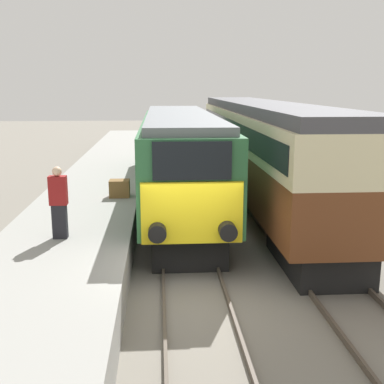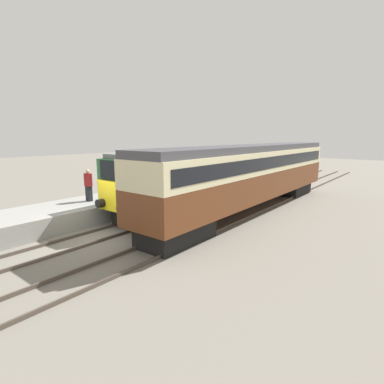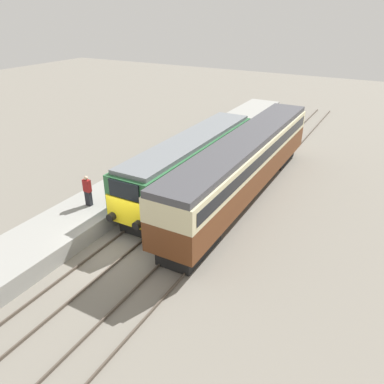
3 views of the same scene
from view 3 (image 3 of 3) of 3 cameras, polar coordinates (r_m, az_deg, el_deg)
name	(u,v)px [view 3 (image 3 of 3)]	position (r m, az deg, el deg)	size (l,w,h in m)	color
ground_plane	(115,251)	(20.00, -11.67, -8.86)	(120.00, 120.00, 0.00)	slate
platform_left	(150,176)	(27.03, -6.38, 2.51)	(3.50, 50.00, 0.97)	gray
rails_near_track	(167,209)	(23.32, -3.87, -2.63)	(1.51, 60.00, 0.14)	#4C4238
rails_far_track	(216,223)	(21.88, 3.69, -4.73)	(1.50, 60.00, 0.14)	#4C4238
locomotive	(191,162)	(24.88, -0.09, 4.62)	(2.70, 14.48, 3.80)	black
passenger_carriage	(245,161)	(24.23, 8.11, 4.72)	(2.75, 18.87, 4.15)	black
person_on_platform	(88,191)	(22.26, -15.62, 0.19)	(0.44, 0.26, 1.85)	black
luggage_crate	(151,176)	(25.04, -6.25, 2.47)	(0.70, 0.56, 0.60)	brown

